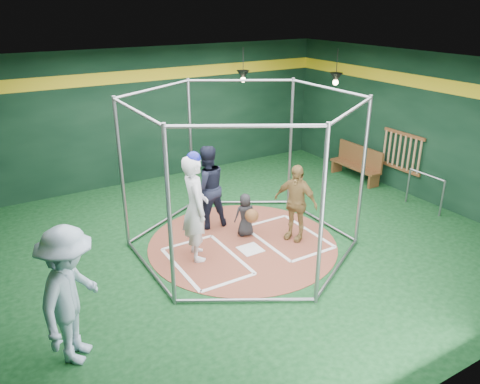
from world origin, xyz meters
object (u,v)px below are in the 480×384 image
visitor_leopard (295,202)px  dugout_bench (357,162)px  umpire (207,187)px  batter_figure (195,207)px

visitor_leopard → dugout_bench: size_ratio=1.00×
umpire → dugout_bench: (4.85, 0.48, -0.44)m
visitor_leopard → dugout_bench: (3.59, 1.91, -0.33)m
visitor_leopard → umpire: size_ratio=0.88×
batter_figure → dugout_bench: 5.87m
batter_figure → visitor_leopard: (2.05, -0.36, -0.24)m
batter_figure → umpire: (0.78, 1.07, -0.13)m
umpire → dugout_bench: size_ratio=1.13×
umpire → dugout_bench: umpire is taller
batter_figure → dugout_bench: (5.64, 1.56, -0.57)m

